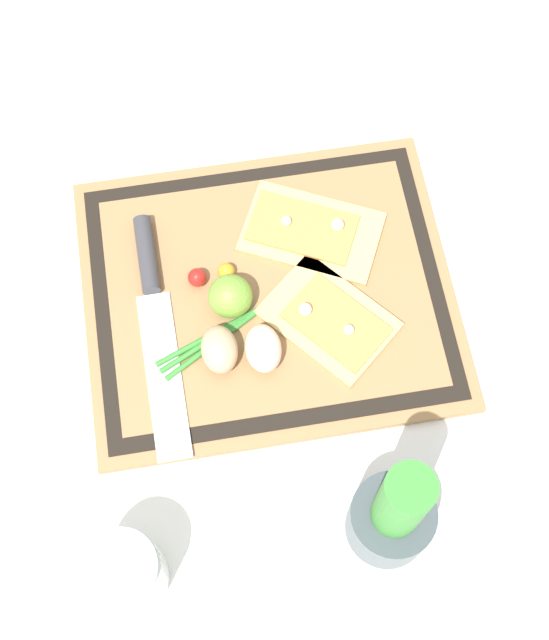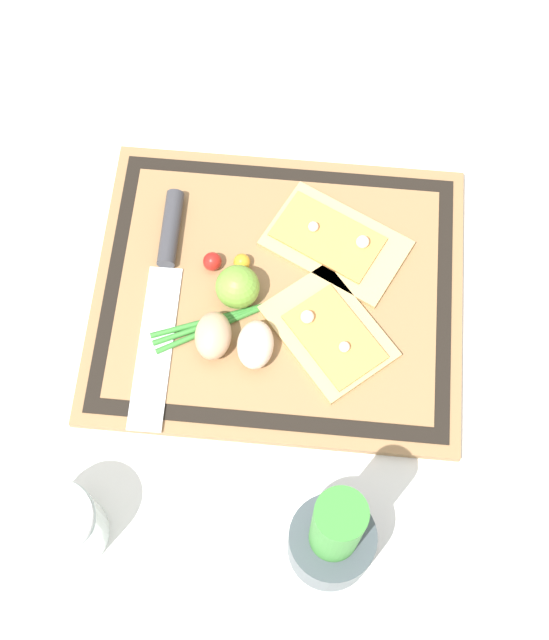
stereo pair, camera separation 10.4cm
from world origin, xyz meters
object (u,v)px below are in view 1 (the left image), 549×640
at_px(pizza_slice_near, 310,231).
at_px(lime, 230,296).
at_px(knife, 152,294).
at_px(sauce_jar, 126,574).
at_px(cherry_tomato_red, 197,278).
at_px(cherry_tomato_yellow, 226,271).
at_px(pizza_slice_far, 330,319).
at_px(egg_brown, 219,350).
at_px(herb_pot, 394,515).
at_px(egg_pink, 263,348).

distance_m(pizza_slice_near, lime, 0.14).
height_order(knife, sauce_jar, sauce_jar).
xyz_separation_m(cherry_tomato_red, cherry_tomato_yellow, (-0.04, -0.00, -0.00)).
relative_size(pizza_slice_far, egg_brown, 3.05).
bearing_deg(lime, pizza_slice_far, 160.71).
distance_m(herb_pot, sauce_jar, 0.28).
xyz_separation_m(egg_pink, sauce_jar, (0.18, 0.22, 0.00)).
xyz_separation_m(lime, herb_pot, (-0.13, 0.28, 0.03)).
distance_m(knife, egg_brown, 0.11).
xyz_separation_m(egg_brown, sauce_jar, (0.13, 0.23, 0.00)).
xyz_separation_m(knife, sauce_jar, (0.06, 0.32, 0.02)).
distance_m(cherry_tomato_red, herb_pot, 0.36).
bearing_deg(pizza_slice_near, pizza_slice_far, 91.00).
height_order(pizza_slice_near, lime, lime).
relative_size(pizza_slice_near, herb_pot, 0.96).
bearing_deg(knife, egg_brown, 127.87).
bearing_deg(cherry_tomato_red, pizza_slice_near, -163.24).
bearing_deg(pizza_slice_far, pizza_slice_near, -89.00).
bearing_deg(sauce_jar, egg_pink, -128.57).
bearing_deg(cherry_tomato_red, lime, 133.11).
bearing_deg(pizza_slice_near, lime, 36.52).
bearing_deg(pizza_slice_near, knife, 15.18).
xyz_separation_m(herb_pot, sauce_jar, (0.28, 0.01, -0.03)).
height_order(pizza_slice_far, herb_pot, herb_pot).
bearing_deg(pizza_slice_far, egg_brown, 9.66).
relative_size(egg_pink, herb_pot, 0.29).
relative_size(egg_pink, lime, 1.12).
bearing_deg(sauce_jar, lime, -117.29).
distance_m(pizza_slice_far, egg_pink, 0.09).
relative_size(egg_brown, egg_pink, 1.00).
bearing_deg(pizza_slice_far, sauce_jar, 43.96).
bearing_deg(lime, knife, -16.50).
bearing_deg(herb_pot, egg_pink, -64.86).
height_order(cherry_tomato_yellow, sauce_jar, sauce_jar).
xyz_separation_m(lime, cherry_tomato_yellow, (-0.00, -0.04, -0.02)).
relative_size(pizza_slice_far, egg_pink, 3.05).
bearing_deg(herb_pot, cherry_tomato_yellow, -68.41).
distance_m(pizza_slice_far, sauce_jar, 0.37).
bearing_deg(pizza_slice_far, cherry_tomato_yellow, -35.60).
relative_size(pizza_slice_far, cherry_tomato_yellow, 8.70).
bearing_deg(cherry_tomato_yellow, cherry_tomato_red, 5.13).
bearing_deg(egg_pink, knife, -38.89).
relative_size(egg_brown, lime, 1.12).
xyz_separation_m(egg_brown, egg_pink, (-0.05, 0.01, 0.00)).
relative_size(lime, cherry_tomato_red, 2.30).
bearing_deg(cherry_tomato_yellow, egg_brown, 77.97).
distance_m(lime, sauce_jar, 0.33).
height_order(cherry_tomato_yellow, herb_pot, herb_pot).
height_order(knife, lime, lime).
xyz_separation_m(knife, egg_pink, (-0.12, 0.10, 0.01)).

